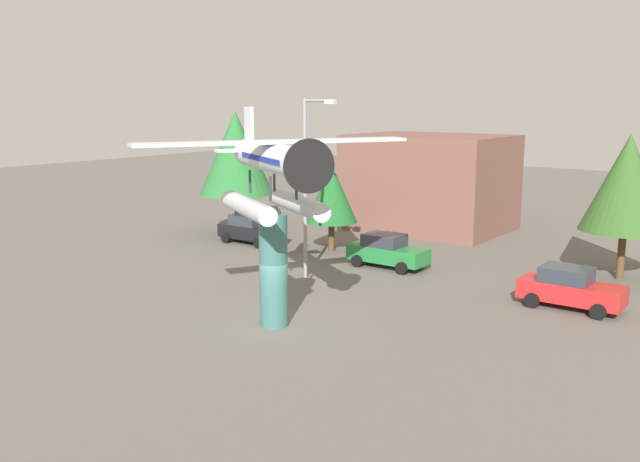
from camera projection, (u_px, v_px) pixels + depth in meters
The scene contains 11 objects.
ground_plane at pixel (274, 325), 26.71m from camera, with size 140.00×140.00×0.00m, color #605B54.
display_pedestal at pixel (273, 271), 26.30m from camera, with size 1.10×1.10×4.39m, color #386B66.
floatplane_monument at pixel (273, 171), 25.46m from camera, with size 7.05×9.55×4.00m.
car_near_black at pixel (251, 229), 41.92m from camera, with size 4.20×2.02×1.76m.
car_mid_green at pixel (387, 251), 35.88m from camera, with size 4.20×2.02×1.76m.
car_far_red at pixel (570, 288), 28.76m from camera, with size 4.20×2.02×1.76m.
streetlight_primary at pixel (308, 177), 32.93m from camera, with size 1.84×0.28×8.73m.
storefront_building at pixel (430, 182), 46.30m from camera, with size 10.02×7.74×6.37m, color brown.
tree_west at pixel (236, 153), 44.39m from camera, with size 4.84×4.84×7.98m.
tree_east at pixel (332, 194), 39.33m from camera, with size 3.00×3.00×5.04m.
tree_center_back at pixel (627, 183), 32.76m from camera, with size 4.23×4.23×7.11m.
Camera 1 is at (16.69, -19.42, 8.64)m, focal length 38.40 mm.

